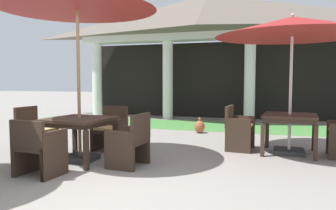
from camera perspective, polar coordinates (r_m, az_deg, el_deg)
name	(u,v)px	position (r m, az deg, el deg)	size (l,w,h in m)	color
ground_plane	(84,191)	(4.45, -14.22, -14.09)	(60.00, 60.00, 0.00)	gray
background_pavilion	(208,25)	(11.79, 6.91, 13.51)	(9.78, 2.49, 4.28)	white
lawn_strip	(197,125)	(10.22, 5.04, -3.50)	(11.58, 2.12, 0.01)	#47843D
patio_table_near_foreground	(80,123)	(5.90, -14.94, -3.07)	(1.07, 1.07, 0.75)	#38281E
patio_umbrella_near_foreground	(77,2)	(6.00, -15.34, 16.73)	(2.67, 2.67, 2.96)	#2D2D2D
patio_chair_near_foreground_north	(110,130)	(6.74, -9.88, -4.26)	(0.61, 0.55, 0.86)	#38281E
patio_chair_near_foreground_west	(36,134)	(6.57, -21.76, -4.62)	(0.59, 0.58, 0.90)	#38281E
patio_chair_near_foreground_south	(38,148)	(5.21, -21.39, -6.87)	(0.63, 0.56, 0.84)	#38281E
patio_chair_near_foreground_east	(130,142)	(5.41, -6.53, -6.28)	(0.56, 0.65, 0.86)	#38281E
patio_table_mid_right	(290,120)	(6.67, 20.16, -2.37)	(1.01, 1.01, 0.75)	#38281E
patio_umbrella_mid_right	(292,28)	(6.69, 20.55, 12.30)	(2.84, 2.84, 2.62)	#2D2D2D
patio_chair_mid_right_west	(239,129)	(6.79, 12.01, -4.02)	(0.54, 0.65, 0.88)	#38281E
terracotta_urn	(200,127)	(8.78, 5.44, -3.71)	(0.27, 0.27, 0.41)	#9E5633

